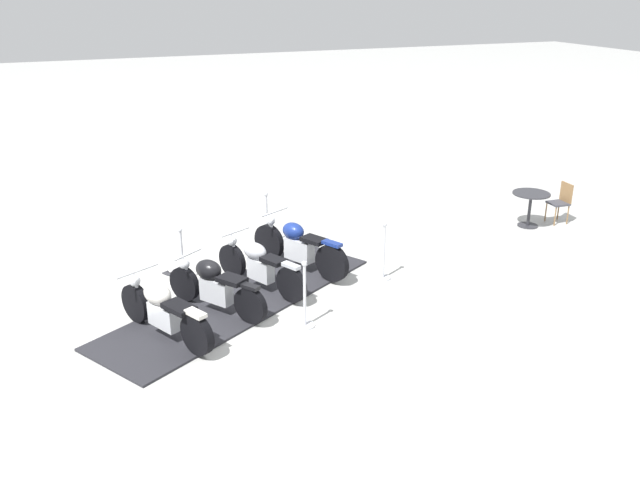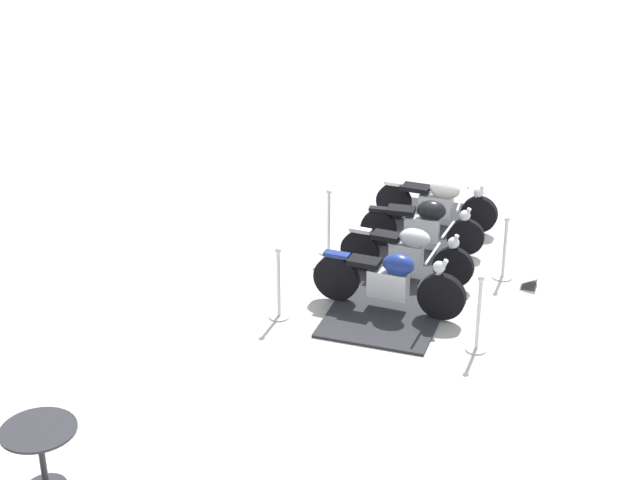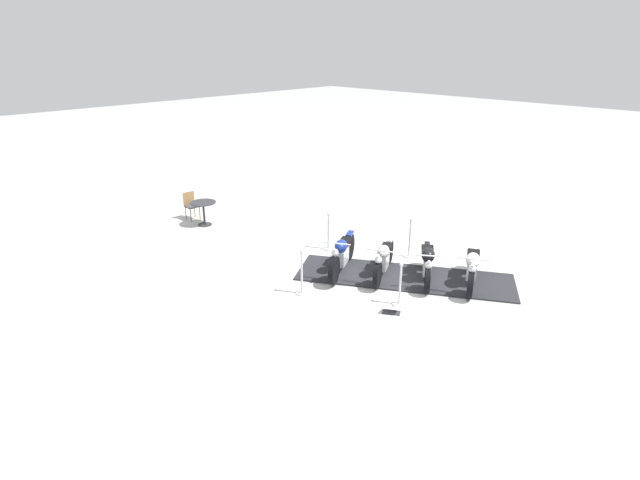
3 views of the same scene
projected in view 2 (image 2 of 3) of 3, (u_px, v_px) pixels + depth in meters
name	position (u px, v px, depth m)	size (l,w,h in m)	color
ground_plane	(413.00, 265.00, 15.65)	(80.00, 80.00, 0.00)	silver
display_platform	(413.00, 263.00, 15.64)	(5.45, 1.61, 0.04)	#28282D
motorcycle_navy	(390.00, 280.00, 14.02)	(2.10, 1.22, 1.03)	black
motorcycle_chrome	(409.00, 251.00, 14.96)	(1.98, 1.11, 0.94)	black
motorcycle_black	(424.00, 224.00, 15.89)	(1.76, 1.26, 0.90)	black
motorcycle_cream	(438.00, 201.00, 16.83)	(2.00, 1.18, 0.93)	black
stanchion_right_mid	(504.00, 259.00, 15.09)	(0.33, 0.33, 1.04)	silver
stanchion_left_mid	(329.00, 232.00, 15.91)	(0.33, 0.33, 1.13)	silver
stanchion_right_front	(478.00, 324.00, 13.07)	(0.30, 0.30, 1.14)	silver
stanchion_left_front	(279.00, 294.00, 13.91)	(0.31, 0.31, 1.12)	silver
info_placard	(530.00, 281.00, 14.96)	(0.40, 0.44, 0.21)	#333338
cafe_table	(40.00, 444.00, 10.34)	(0.82, 0.82, 0.78)	#2D2D33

